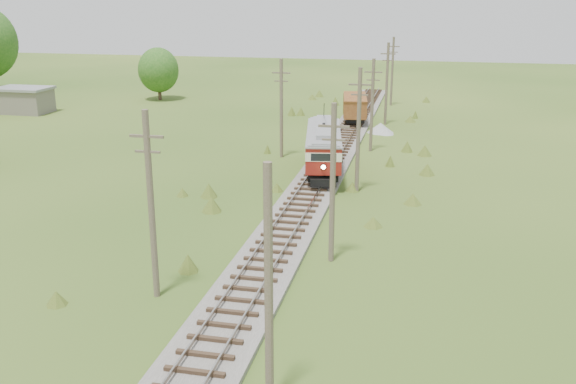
# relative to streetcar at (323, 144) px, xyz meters

# --- Properties ---
(railbed_main) EXTENTS (3.60, 96.00, 0.57)m
(railbed_main) POSITION_rel_streetcar_xyz_m (-0.00, -1.36, -2.28)
(railbed_main) COLOR #605B54
(railbed_main) RESTS_ON ground
(streetcar) EXTENTS (4.45, 11.54, 5.21)m
(streetcar) POSITION_rel_streetcar_xyz_m (0.00, 0.00, 0.00)
(streetcar) COLOR black
(streetcar) RESTS_ON ground
(gondola) EXTENTS (3.47, 7.84, 2.52)m
(gondola) POSITION_rel_streetcar_xyz_m (-0.00, 21.42, -0.55)
(gondola) COLOR black
(gondola) RESTS_ON ground
(gravel_pile) EXTENTS (2.84, 3.02, 1.03)m
(gravel_pile) POSITION_rel_streetcar_xyz_m (3.35, 16.96, -1.99)
(gravel_pile) COLOR gray
(gravel_pile) RESTS_ON ground
(utility_pole_r_1) EXTENTS (0.30, 0.30, 8.80)m
(utility_pole_r_1) POSITION_rel_streetcar_xyz_m (3.10, -30.36, 1.93)
(utility_pole_r_1) COLOR brown
(utility_pole_r_1) RESTS_ON ground
(utility_pole_r_2) EXTENTS (1.60, 0.30, 8.60)m
(utility_pole_r_2) POSITION_rel_streetcar_xyz_m (3.30, -17.36, 1.96)
(utility_pole_r_2) COLOR brown
(utility_pole_r_2) RESTS_ON ground
(utility_pole_r_3) EXTENTS (1.60, 0.30, 9.00)m
(utility_pole_r_3) POSITION_rel_streetcar_xyz_m (3.20, -4.36, 2.16)
(utility_pole_r_3) COLOR brown
(utility_pole_r_3) RESTS_ON ground
(utility_pole_r_4) EXTENTS (1.60, 0.30, 8.40)m
(utility_pole_r_4) POSITION_rel_streetcar_xyz_m (3.00, 8.64, 1.85)
(utility_pole_r_4) COLOR brown
(utility_pole_r_4) RESTS_ON ground
(utility_pole_r_5) EXTENTS (1.60, 0.30, 8.90)m
(utility_pole_r_5) POSITION_rel_streetcar_xyz_m (3.40, 21.64, 2.11)
(utility_pole_r_5) COLOR brown
(utility_pole_r_5) RESTS_ON ground
(utility_pole_r_6) EXTENTS (1.60, 0.30, 8.70)m
(utility_pole_r_6) POSITION_rel_streetcar_xyz_m (3.20, 34.64, 2.01)
(utility_pole_r_6) COLOR brown
(utility_pole_r_6) RESTS_ON ground
(utility_pole_l_a) EXTENTS (1.60, 0.30, 9.00)m
(utility_pole_l_a) POSITION_rel_streetcar_xyz_m (-4.20, -23.36, 2.16)
(utility_pole_l_a) COLOR brown
(utility_pole_l_a) RESTS_ON ground
(utility_pole_l_b) EXTENTS (1.60, 0.30, 8.60)m
(utility_pole_l_b) POSITION_rel_streetcar_xyz_m (-4.50, 4.64, 1.96)
(utility_pole_l_b) COLOR brown
(utility_pole_l_b) RESTS_ON ground
(tree_mid_a) EXTENTS (5.46, 5.46, 7.03)m
(tree_mid_a) POSITION_rel_streetcar_xyz_m (-28.00, 32.64, 1.55)
(tree_mid_a) COLOR #38281C
(tree_mid_a) RESTS_ON ground
(shed) EXTENTS (6.40, 4.40, 3.10)m
(shed) POSITION_rel_streetcar_xyz_m (-40.00, 19.64, -0.90)
(shed) COLOR slate
(shed) RESTS_ON ground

